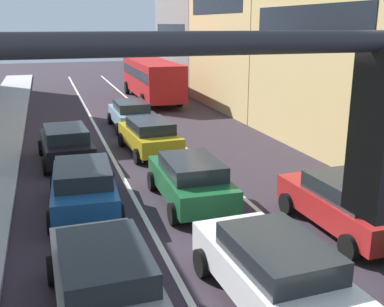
% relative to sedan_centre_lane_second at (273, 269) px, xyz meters
% --- Properties ---
extents(lane_stripe_left, '(0.16, 60.00, 0.01)m').
position_rel_sedan_centre_lane_second_xyz_m(lane_stripe_left, '(-1.55, 13.81, -0.79)').
color(lane_stripe_left, silver).
rests_on(lane_stripe_left, ground).
extents(lane_stripe_right, '(0.16, 60.00, 0.01)m').
position_rel_sedan_centre_lane_second_xyz_m(lane_stripe_right, '(1.85, 13.81, -0.79)').
color(lane_stripe_right, silver).
rests_on(lane_stripe_right, ground).
extents(building_row_right, '(7.20, 43.90, 12.32)m').
position_rel_sedan_centre_lane_second_xyz_m(building_row_right, '(10.05, 15.07, 4.75)').
color(building_row_right, gray).
rests_on(building_row_right, ground).
extents(sedan_centre_lane_second, '(2.21, 4.37, 1.49)m').
position_rel_sedan_centre_lane_second_xyz_m(sedan_centre_lane_second, '(0.00, 0.00, 0.00)').
color(sedan_centre_lane_second, silver).
rests_on(sedan_centre_lane_second, ground).
extents(wagon_left_lane_second, '(2.14, 4.34, 1.49)m').
position_rel_sedan_centre_lane_second_xyz_m(wagon_left_lane_second, '(-3.24, 0.64, 0.00)').
color(wagon_left_lane_second, gray).
rests_on(wagon_left_lane_second, ground).
extents(hatchback_centre_lane_third, '(2.12, 4.33, 1.49)m').
position_rel_sedan_centre_lane_second_xyz_m(hatchback_centre_lane_third, '(0.08, 5.73, 0.00)').
color(hatchback_centre_lane_third, '#19592D').
rests_on(hatchback_centre_lane_third, ground).
extents(sedan_left_lane_third, '(2.25, 4.39, 1.49)m').
position_rel_sedan_centre_lane_second_xyz_m(sedan_left_lane_third, '(-3.16, 6.13, 0.00)').
color(sedan_left_lane_third, '#194C8C').
rests_on(sedan_left_lane_third, ground).
extents(coupe_centre_lane_fourth, '(2.26, 4.40, 1.49)m').
position_rel_sedan_centre_lane_second_xyz_m(coupe_centre_lane_fourth, '(0.14, 11.88, 0.00)').
color(coupe_centre_lane_fourth, '#B29319').
rests_on(coupe_centre_lane_fourth, ground).
extents(sedan_left_lane_fourth, '(2.25, 4.39, 1.49)m').
position_rel_sedan_centre_lane_second_xyz_m(sedan_left_lane_fourth, '(-3.40, 11.52, 0.00)').
color(sedan_left_lane_fourth, black).
rests_on(sedan_left_lane_fourth, ground).
extents(sedan_centre_lane_fifth, '(2.08, 4.31, 1.49)m').
position_rel_sedan_centre_lane_second_xyz_m(sedan_centre_lane_fifth, '(0.25, 17.03, 0.00)').
color(sedan_centre_lane_fifth, '#759EB7').
rests_on(sedan_centre_lane_fifth, ground).
extents(sedan_right_lane_behind_truck, '(2.13, 4.34, 1.49)m').
position_rel_sedan_centre_lane_second_xyz_m(sedan_right_lane_behind_truck, '(3.50, 2.56, 0.00)').
color(sedan_right_lane_behind_truck, '#A51E1E').
rests_on(sedan_right_lane_behind_truck, ground).
extents(bus_mid_queue_primary, '(2.92, 10.54, 2.90)m').
position_rel_sedan_centre_lane_second_xyz_m(bus_mid_queue_primary, '(3.44, 25.98, 0.96)').
color(bus_mid_queue_primary, '#B21919').
rests_on(bus_mid_queue_primary, ground).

